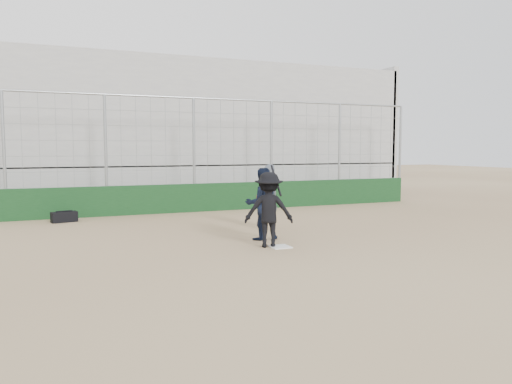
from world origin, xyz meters
name	(u,v)px	position (x,y,z in m)	size (l,w,h in m)	color
ground	(280,247)	(0.00, 0.00, 0.00)	(90.00, 90.00, 0.00)	olive
home_plate	(280,247)	(0.00, 0.00, 0.01)	(0.44, 0.44, 0.02)	white
backstop	(194,185)	(0.00, 7.00, 0.96)	(18.10, 0.25, 4.04)	#103315
bleachers	(163,133)	(0.00, 11.95, 2.92)	(20.25, 6.70, 6.98)	#9D9D9D
batter_at_plate	(269,210)	(-0.21, 0.16, 0.85)	(1.26, 1.01, 1.86)	black
catcher_crouched	(262,216)	(0.00, 1.02, 0.59)	(0.86, 0.67, 1.19)	black
umpire	(268,200)	(0.81, 2.44, 0.81)	(0.66, 0.43, 1.63)	#49525D
equipment_bag	(64,217)	(-4.37, 6.07, 0.16)	(0.80, 0.48, 0.36)	black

